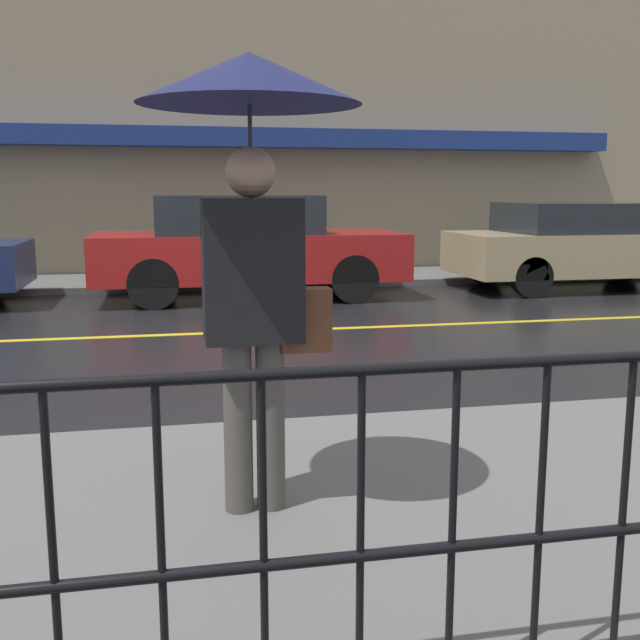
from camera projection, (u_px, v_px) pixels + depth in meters
ground_plane at (203, 334)px, 8.63m from camera, size 80.00×80.00×0.00m
sidewalk_near at (260, 531)px, 3.51m from camera, size 28.00×3.09×0.10m
sidewalk_far at (189, 281)px, 13.29m from camera, size 28.00×2.17×0.10m
lane_marking at (203, 333)px, 8.63m from camera, size 25.20×0.12×0.01m
building_storefront at (182, 125)px, 13.98m from camera, size 28.00×0.85×5.70m
railing_foreground at (313, 503)px, 2.14m from camera, size 12.00×0.04×1.04m
pedestrian at (252, 164)px, 3.36m from camera, size 1.00×1.00×2.12m
car_red at (246, 246)px, 11.38m from camera, size 4.64×1.89×1.56m
car_tan at (580, 245)px, 12.51m from camera, size 4.30×1.90×1.43m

